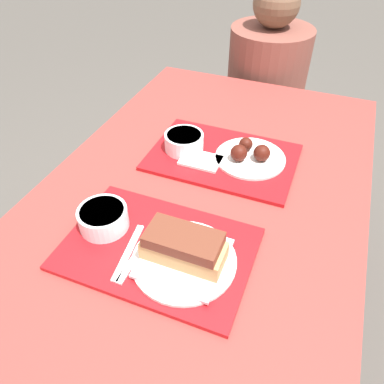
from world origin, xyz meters
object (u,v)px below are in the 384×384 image
at_px(bowl_coleslaw_far, 184,141).
at_px(brisket_sandwich_plate, 184,252).
at_px(tray_near, 158,249).
at_px(person_seated_across, 267,71).
at_px(tray_far, 223,157).
at_px(bowl_coleslaw_near, 103,217).
at_px(wings_plate_far, 250,155).

bearing_deg(bowl_coleslaw_far, brisket_sandwich_plate, -67.43).
distance_m(tray_near, person_seated_across, 1.20).
relative_size(tray_far, brisket_sandwich_plate, 1.85).
height_order(tray_far, brisket_sandwich_plate, brisket_sandwich_plate).
height_order(bowl_coleslaw_near, person_seated_across, person_seated_across).
xyz_separation_m(tray_far, bowl_coleslaw_far, (-0.13, -0.01, 0.04)).
height_order(tray_far, bowl_coleslaw_far, bowl_coleslaw_far).
xyz_separation_m(brisket_sandwich_plate, bowl_coleslaw_far, (-0.17, 0.41, -0.00)).
bearing_deg(bowl_coleslaw_far, tray_far, 4.60).
bearing_deg(tray_near, bowl_coleslaw_far, 103.82).
relative_size(tray_near, bowl_coleslaw_far, 3.64).
bearing_deg(brisket_sandwich_plate, person_seated_across, 93.91).
xyz_separation_m(tray_near, bowl_coleslaw_near, (-0.15, 0.01, 0.04)).
bearing_deg(tray_far, wings_plate_far, 8.92).
relative_size(bowl_coleslaw_near, brisket_sandwich_plate, 0.51).
height_order(tray_near, person_seated_across, person_seated_across).
height_order(wings_plate_far, person_seated_across, person_seated_across).
xyz_separation_m(bowl_coleslaw_near, bowl_coleslaw_far, (0.06, 0.38, 0.00)).
distance_m(tray_near, bowl_coleslaw_far, 0.41).
height_order(bowl_coleslaw_far, wings_plate_far, wings_plate_far).
bearing_deg(person_seated_across, bowl_coleslaw_near, -96.90).
bearing_deg(brisket_sandwich_plate, tray_near, 167.62).
xyz_separation_m(brisket_sandwich_plate, person_seated_across, (-0.08, 1.22, -0.09)).
distance_m(bowl_coleslaw_near, bowl_coleslaw_far, 0.39).
bearing_deg(person_seated_across, tray_near, -89.55).
distance_m(tray_far, person_seated_across, 0.80).
distance_m(wings_plate_far, person_seated_across, 0.79).
xyz_separation_m(tray_near, bowl_coleslaw_far, (-0.10, 0.40, 0.04)).
relative_size(wings_plate_far, person_seated_across, 0.32).
bearing_deg(wings_plate_far, bowl_coleslaw_far, -173.70).
distance_m(bowl_coleslaw_near, wings_plate_far, 0.48).
relative_size(bowl_coleslaw_far, wings_plate_far, 0.57).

